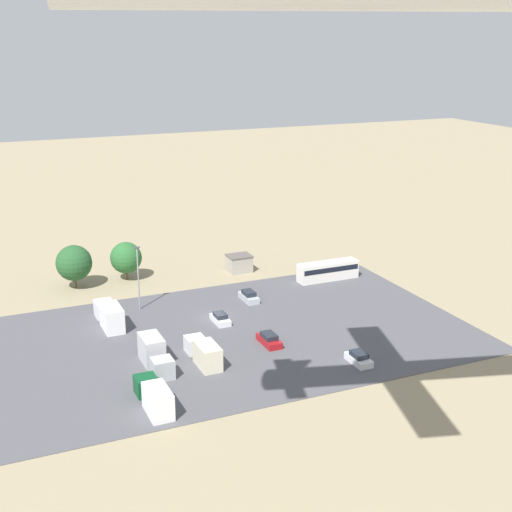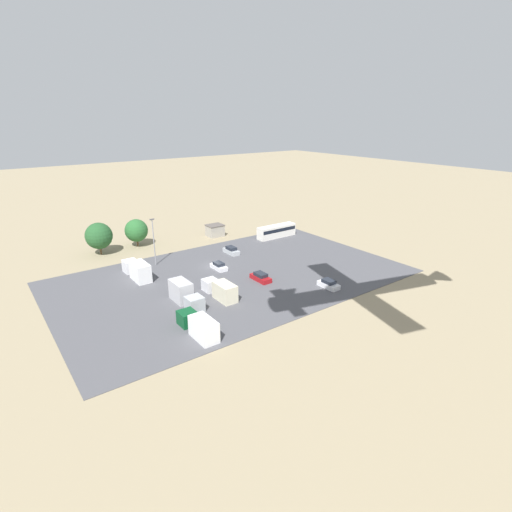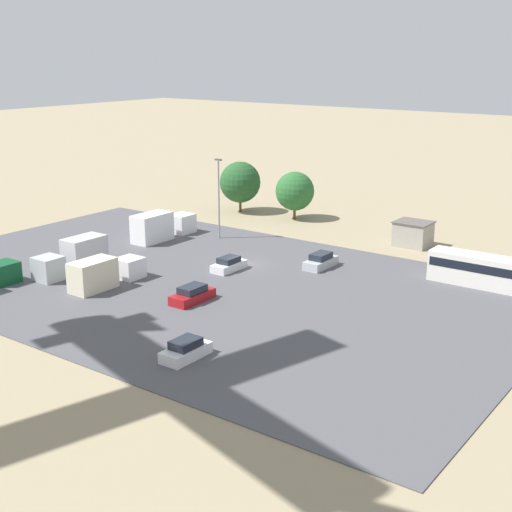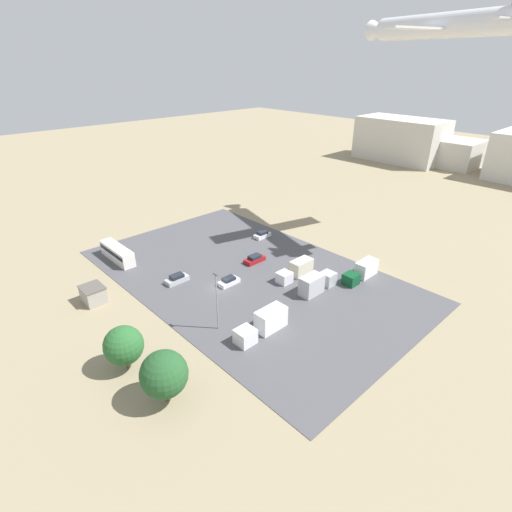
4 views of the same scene
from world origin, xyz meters
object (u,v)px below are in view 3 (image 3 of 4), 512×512
object	(u,v)px
parked_car_0	(321,261)
shed_building	(413,234)
parked_car_2	(229,265)
parked_truck_3	(75,257)
parked_car_1	(186,350)
bus	(484,270)
parked_truck_2	(161,226)
parked_car_3	(192,295)
parked_truck_0	(104,273)

from	to	relation	value
parked_car_0	shed_building	bearing A→B (deg)	-106.49
parked_car_2	parked_truck_3	distance (m)	15.82
parked_car_1	parked_car_2	size ratio (longest dim) A/B	1.00
bus	parked_car_1	xyz separation A→B (m)	(12.03, 29.54, -1.01)
parked_car_2	parked_truck_2	size ratio (longest dim) A/B	0.44
parked_car_2	parked_car_3	bearing A→B (deg)	-70.98
bus	parked_car_0	size ratio (longest dim) A/B	2.39
parked_car_1	parked_truck_0	bearing A→B (deg)	-24.23
bus	parked_car_2	size ratio (longest dim) A/B	2.59
parked_car_3	parked_car_0	bearing A→B (deg)	-103.70
parked_truck_2	shed_building	bearing A→B (deg)	30.48
parked_car_0	parked_car_3	bearing A→B (deg)	76.30
bus	parked_car_3	bearing A→B (deg)	-44.97
parked_truck_2	parked_truck_3	xyz separation A→B (m)	(-2.22, 15.06, 0.03)
parked_car_1	parked_car_3	distance (m)	12.44
shed_building	parked_truck_2	distance (m)	30.00
shed_building	bus	distance (m)	15.52
parked_car_0	parked_car_3	distance (m)	16.47
parked_car_0	parked_car_2	world-z (taller)	parked_car_0
parked_car_0	parked_truck_2	bearing A→B (deg)	3.43
parked_car_2	parked_car_0	bearing A→B (deg)	42.30
parked_truck_0	parked_truck_2	xyz separation A→B (m)	(8.12, -16.50, 0.20)
parked_car_1	parked_truck_3	world-z (taller)	parked_truck_3
parked_truck_2	parked_car_3	bearing A→B (deg)	-39.49
bus	parked_truck_3	bearing A→B (deg)	-60.31
parked_car_0	parked_truck_3	world-z (taller)	parked_truck_3
bus	parked_car_2	xyz separation A→B (m)	(23.10, 10.38, -1.04)
parked_car_1	parked_truck_0	size ratio (longest dim) A/B	0.49
parked_car_0	bus	bearing A→B (deg)	-166.40
shed_building	parked_car_1	distance (m)	39.61
bus	parked_truck_2	xyz separation A→B (m)	(37.67, 5.16, -0.09)
bus	parked_truck_2	bearing A→B (deg)	-82.20
parked_truck_0	parked_car_1	bearing A→B (deg)	-24.23
parked_truck_2	parked_truck_0	bearing A→B (deg)	-63.80
parked_car_1	parked_truck_3	bearing A→B (deg)	-21.71
parked_car_3	parked_truck_0	bearing A→B (deg)	10.48
parked_car_0	parked_truck_3	size ratio (longest dim) A/B	0.54
parked_car_0	parked_truck_3	bearing A→B (deg)	39.97
shed_building	bus	xyz separation A→B (m)	(-11.81, 10.06, 0.23)
parked_car_0	parked_truck_0	bearing A→B (deg)	52.58
bus	parked_truck_0	world-z (taller)	bus
parked_car_1	parked_truck_3	distance (m)	25.23
bus	parked_truck_0	xyz separation A→B (m)	(29.55, 21.65, -0.29)
parked_car_2	parked_truck_3	bearing A→B (deg)	-141.45
shed_building	parked_truck_3	bearing A→B (deg)	52.02
shed_building	parked_truck_2	world-z (taller)	parked_truck_2
parked_car_0	parked_car_1	world-z (taller)	parked_car_0
shed_building	bus	world-z (taller)	bus
parked_car_0	parked_truck_0	size ratio (longest dim) A/B	0.53
parked_car_2	parked_truck_2	xyz separation A→B (m)	(14.57, -5.22, 0.94)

